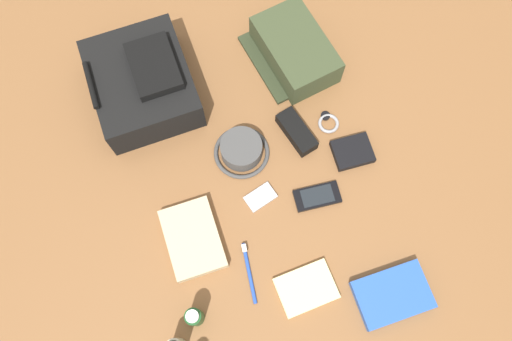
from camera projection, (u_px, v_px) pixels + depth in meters
ground_plane at (256, 176)px, 1.46m from camera, size 2.64×2.02×0.02m
backpack at (143, 83)px, 1.47m from camera, size 0.33×0.28×0.15m
toiletry_pouch at (294, 51)px, 1.52m from camera, size 0.30×0.25×0.10m
bucket_hat at (241, 150)px, 1.44m from camera, size 0.16×0.16×0.06m
shampoo_bottle at (195, 317)px, 1.28m from camera, size 0.04×0.04×0.10m
paperback_novel at (392, 295)px, 1.33m from camera, size 0.13×0.19×0.03m
cell_phone at (317, 196)px, 1.42m from camera, size 0.07×0.13×0.01m
media_player at (261, 197)px, 1.42m from camera, size 0.07×0.09×0.01m
wristwatch at (328, 122)px, 1.49m from camera, size 0.07×0.06×0.01m
toothbrush at (248, 269)px, 1.36m from camera, size 0.16×0.03×0.02m
wallet at (352, 152)px, 1.46m from camera, size 0.10×0.11×0.02m
notepad at (306, 288)px, 1.34m from camera, size 0.12×0.16×0.02m
folded_towel at (193, 239)px, 1.37m from camera, size 0.20×0.14×0.04m
sunglasses_case at (297, 132)px, 1.47m from camera, size 0.15×0.09×0.04m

